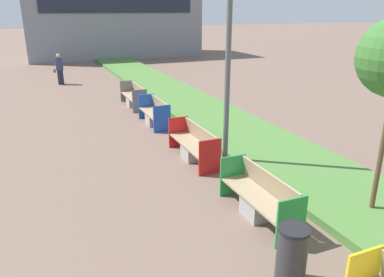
{
  "coord_description": "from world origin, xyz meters",
  "views": [
    {
      "loc": [
        -2.97,
        1.9,
        4.05
      ],
      "look_at": [
        0.9,
        10.98,
        0.6
      ],
      "focal_mm": 35.0,
      "sensor_mm": 36.0,
      "label": 1
    }
  ],
  "objects": [
    {
      "name": "litter_bin",
      "position": [
        0.3,
        5.71,
        0.49
      ],
      "size": [
        0.48,
        0.48,
        0.97
      ],
      "color": "#2D2D30",
      "rests_on": "ground"
    },
    {
      "name": "building_backdrop",
      "position": [
        4.0,
        35.83,
        3.9
      ],
      "size": [
        14.31,
        6.09,
        7.8
      ],
      "color": "gray",
      "rests_on": "ground"
    },
    {
      "name": "street_lamp_post",
      "position": [
        1.55,
        10.21,
        3.92
      ],
      "size": [
        0.24,
        0.44,
        7.08
      ],
      "color": "#56595B",
      "rests_on": "ground"
    },
    {
      "name": "bench_blue_frame",
      "position": [
        0.94,
        14.53,
        0.36
      ],
      "size": [
        0.65,
        1.92,
        0.94
      ],
      "color": "#9E9B96",
      "rests_on": "ground"
    },
    {
      "name": "pedestrian_walking",
      "position": [
        -1.57,
        23.94,
        0.86
      ],
      "size": [
        0.53,
        0.24,
        1.69
      ],
      "color": "#232633",
      "rests_on": "ground"
    },
    {
      "name": "bench_red_frame",
      "position": [
        0.94,
        10.92,
        0.37
      ],
      "size": [
        0.65,
        2.26,
        0.94
      ],
      "color": "#9E9B96",
      "rests_on": "ground"
    },
    {
      "name": "planter_grass_strip",
      "position": [
        3.2,
        12.0,
        0.09
      ],
      "size": [
        2.8,
        120.0,
        0.18
      ],
      "color": "#4C7A38",
      "rests_on": "ground"
    },
    {
      "name": "bench_green_frame",
      "position": [
        0.94,
        7.57,
        0.37
      ],
      "size": [
        0.65,
        2.18,
        0.94
      ],
      "color": "#9E9B96",
      "rests_on": "ground"
    },
    {
      "name": "bench_grey_frame",
      "position": [
        0.94,
        17.47,
        0.37
      ],
      "size": [
        0.65,
        2.2,
        0.94
      ],
      "color": "#9E9B96",
      "rests_on": "ground"
    }
  ]
}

